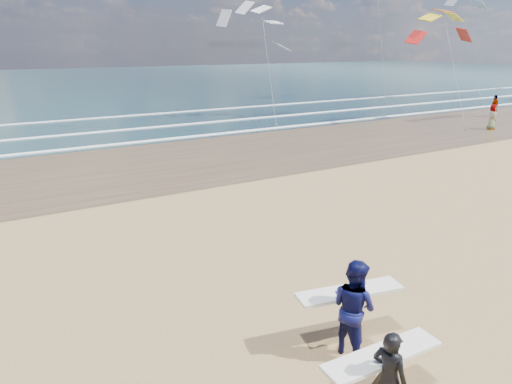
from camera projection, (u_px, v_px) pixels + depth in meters
wet_sand_strip at (391, 131)px, 32.11m from camera, size 220.00×12.00×0.01m
ocean at (153, 81)px, 76.69m from camera, size 220.00×100.00×0.02m
foam_breakers at (307, 112)px, 40.44m from camera, size 220.00×11.70×0.05m
surfer_near at (388, 374)px, 7.21m from camera, size 2.21×0.98×1.65m
surfer_far at (353, 307)px, 8.77m from camera, size 2.26×1.35×1.99m
beachgoer_0 at (492, 117)px, 32.44m from camera, size 0.97×0.73×1.78m
beachgoer_1 at (495, 106)px, 38.02m from camera, size 1.12×0.59×1.81m
kite_0 at (451, 51)px, 33.14m from camera, size 6.29×4.79×9.40m
kite_1 at (266, 46)px, 35.24m from camera, size 6.62×4.83×9.71m
kite_2 at (474, 33)px, 47.29m from camera, size 5.76×4.73×12.65m
kite_5 at (380, 28)px, 47.61m from camera, size 5.18×4.67×14.07m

